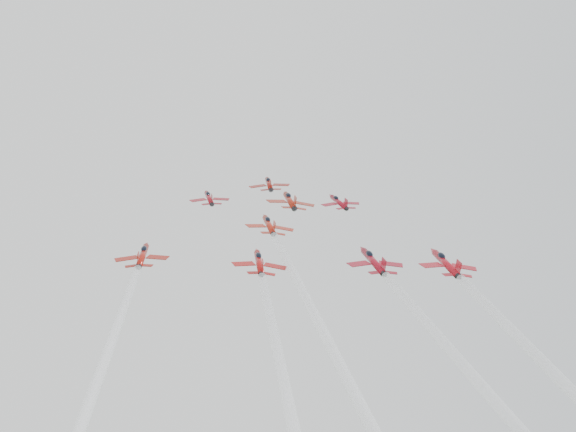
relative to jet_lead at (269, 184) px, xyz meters
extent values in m
cylinder|color=maroon|center=(0.00, -0.35, -0.24)|extent=(1.11, 9.66, 5.24)
cone|color=maroon|center=(0.00, 5.26, 2.34)|extent=(1.11, 2.49, 1.94)
cone|color=black|center=(0.00, -5.50, -2.61)|extent=(1.11, 1.57, 1.52)
ellipsoid|color=black|center=(0.00, 1.56, 1.19)|extent=(1.01, 2.40, 1.76)
cube|color=maroon|center=(-2.73, -1.06, -0.62)|extent=(4.18, 2.80, 0.85)
cube|color=maroon|center=(2.73, -1.06, -0.62)|extent=(4.18, 2.80, 0.85)
cube|color=maroon|center=(0.00, -4.90, -1.00)|extent=(0.12, 2.50, 2.60)
cube|color=maroon|center=(-1.42, -4.58, -2.19)|extent=(2.01, 1.39, 0.50)
cube|color=maroon|center=(1.42, -4.58, -2.19)|extent=(2.01, 1.39, 0.50)
cylinder|color=maroon|center=(-14.06, -12.32, -5.74)|extent=(0.98, 8.52, 4.62)
cone|color=maroon|center=(-14.06, -7.37, -3.47)|extent=(0.98, 2.19, 1.71)
cone|color=black|center=(-14.06, -16.86, -7.83)|extent=(0.98, 1.38, 1.34)
ellipsoid|color=black|center=(-14.06, -10.64, -4.48)|extent=(0.89, 2.12, 1.55)
cube|color=maroon|center=(-16.47, -12.95, -6.08)|extent=(3.69, 2.47, 0.75)
cube|color=maroon|center=(-11.65, -12.95, -6.08)|extent=(3.69, 2.47, 0.75)
cube|color=maroon|center=(-14.06, -16.33, -6.41)|extent=(0.11, 2.21, 2.29)
cube|color=maroon|center=(-15.31, -16.04, -7.46)|extent=(1.77, 1.23, 0.44)
cube|color=maroon|center=(-12.81, -16.04, -7.46)|extent=(1.77, 1.23, 0.44)
cylinder|color=#A11F0F|center=(3.08, -13.01, -6.06)|extent=(1.23, 10.67, 5.79)
cone|color=#A11F0F|center=(3.08, -6.82, -3.22)|extent=(1.23, 2.75, 2.14)
cone|color=black|center=(3.08, -18.70, -8.68)|extent=(1.23, 1.73, 1.68)
ellipsoid|color=black|center=(3.08, -10.91, -4.48)|extent=(1.12, 2.65, 1.94)
cube|color=#A11F0F|center=(0.06, -13.80, -6.49)|extent=(4.62, 3.09, 0.94)
cube|color=#A11F0F|center=(6.10, -13.80, -6.49)|extent=(4.62, 3.09, 0.94)
cube|color=#A11F0F|center=(3.08, -18.04, -6.90)|extent=(0.13, 2.76, 2.87)
cube|color=#A11F0F|center=(1.51, -17.68, -8.21)|extent=(2.22, 1.54, 0.55)
cube|color=#A11F0F|center=(4.64, -17.68, -8.21)|extent=(2.22, 1.54, 0.55)
cylinder|color=maroon|center=(13.77, -13.28, -6.19)|extent=(1.00, 8.69, 4.71)
cone|color=maroon|center=(13.77, -8.24, -3.87)|extent=(1.00, 2.24, 1.75)
cone|color=black|center=(13.77, -17.92, -8.32)|extent=(1.00, 1.41, 1.37)
ellipsoid|color=black|center=(13.77, -11.57, -4.90)|extent=(0.91, 2.16, 1.58)
cube|color=maroon|center=(11.32, -13.93, -6.53)|extent=(3.76, 2.52, 0.77)
cube|color=maroon|center=(16.23, -13.93, -6.53)|extent=(3.76, 2.52, 0.77)
cube|color=maroon|center=(13.77, -17.38, -6.87)|extent=(0.11, 2.25, 2.34)
cube|color=maroon|center=(12.50, -17.09, -7.94)|extent=(1.81, 1.25, 0.45)
cube|color=maroon|center=(15.05, -17.09, -7.94)|extent=(1.81, 1.25, 0.45)
cylinder|color=#B22111|center=(-3.11, -28.44, -13.16)|extent=(1.08, 9.35, 5.07)
cone|color=#B22111|center=(-3.11, -23.02, -10.66)|extent=(1.08, 2.41, 1.88)
cone|color=black|center=(-3.11, -33.43, -15.45)|extent=(1.08, 1.52, 1.47)
ellipsoid|color=black|center=(-3.11, -26.60, -11.77)|extent=(0.98, 2.33, 1.70)
cube|color=#B22111|center=(-5.75, -29.14, -13.53)|extent=(4.05, 2.71, 0.83)
cube|color=#B22111|center=(-0.46, -29.14, -13.53)|extent=(4.05, 2.71, 0.83)
cube|color=#B22111|center=(-3.11, -32.85, -13.89)|extent=(0.12, 2.42, 2.52)
cube|color=#B22111|center=(-4.48, -32.54, -15.04)|extent=(1.94, 1.35, 0.48)
cube|color=#B22111|center=(-1.73, -32.54, -15.04)|extent=(1.94, 1.35, 0.48)
cylinder|color=white|center=(-3.11, -73.83, -34.03)|extent=(1.37, 80.67, 38.08)
cylinder|color=#A4190F|center=(-24.95, -43.46, -20.07)|extent=(0.99, 8.63, 4.68)
cone|color=#A4190F|center=(-24.95, -38.45, -17.76)|extent=(0.99, 2.22, 1.73)
cone|color=black|center=(-24.95, -48.06, -22.18)|extent=(0.99, 1.40, 1.36)
ellipsoid|color=black|center=(-24.95, -41.76, -18.79)|extent=(0.90, 2.15, 1.57)
cube|color=#A4190F|center=(-27.39, -44.10, -20.41)|extent=(3.73, 2.50, 0.76)
cube|color=#A4190F|center=(-22.51, -44.10, -20.41)|extent=(3.73, 2.50, 0.76)
cube|color=#A4190F|center=(-24.95, -47.53, -20.74)|extent=(0.11, 2.23, 2.32)
cube|color=#A4190F|center=(-26.22, -47.24, -21.80)|extent=(1.79, 1.24, 0.44)
cube|color=#A4190F|center=(-23.69, -47.24, -21.80)|extent=(1.79, 1.24, 0.44)
cylinder|color=#AF1210|center=(-6.63, -45.85, -21.16)|extent=(1.02, 8.88, 4.82)
cone|color=#AF1210|center=(-6.63, -40.69, -18.79)|extent=(1.02, 2.29, 1.79)
cone|color=black|center=(-6.63, -50.58, -23.34)|extent=(1.02, 1.44, 1.40)
ellipsoid|color=black|center=(-6.63, -44.10, -19.85)|extent=(0.93, 2.21, 1.62)
cube|color=#AF1210|center=(-9.14, -46.51, -21.52)|extent=(3.85, 2.58, 0.78)
cube|color=#AF1210|center=(-4.11, -46.51, -21.52)|extent=(3.85, 2.58, 0.78)
cube|color=#AF1210|center=(-6.63, -50.04, -21.86)|extent=(0.11, 2.30, 2.39)
cube|color=#AF1210|center=(-7.93, -49.74, -22.95)|extent=(1.85, 1.28, 0.46)
cube|color=#AF1210|center=(-5.32, -49.74, -22.95)|extent=(1.85, 1.28, 0.46)
cylinder|color=maroon|center=(12.27, -44.98, -20.76)|extent=(1.11, 9.65, 5.23)
cone|color=maroon|center=(12.27, -39.37, -18.19)|extent=(1.11, 2.48, 1.94)
cone|color=black|center=(12.27, -50.12, -23.13)|extent=(1.11, 1.57, 1.52)
ellipsoid|color=black|center=(12.27, -43.07, -19.33)|extent=(1.01, 2.40, 1.76)
cube|color=maroon|center=(9.54, -45.69, -21.15)|extent=(4.18, 2.80, 0.85)
cube|color=maroon|center=(14.99, -45.69, -21.15)|extent=(4.18, 2.80, 0.85)
cube|color=maroon|center=(12.27, -49.52, -21.52)|extent=(0.12, 2.50, 2.60)
cube|color=maroon|center=(10.85, -49.20, -22.71)|extent=(2.00, 1.39, 0.50)
cube|color=maroon|center=(13.68, -49.20, -22.71)|extent=(2.00, 1.39, 0.50)
cylinder|color=#B3111D|center=(24.47, -45.61, -21.06)|extent=(1.15, 9.99, 5.42)
cone|color=#B3111D|center=(24.47, -39.81, -18.39)|extent=(1.15, 2.57, 2.01)
cone|color=black|center=(24.47, -50.93, -23.50)|extent=(1.15, 1.62, 1.57)
ellipsoid|color=black|center=(24.47, -43.64, -19.57)|extent=(1.05, 2.48, 1.82)
cube|color=#B3111D|center=(21.64, -46.35, -21.45)|extent=(4.32, 2.90, 0.88)
cube|color=#B3111D|center=(27.29, -46.35, -21.45)|extent=(4.32, 2.90, 0.88)
cube|color=#B3111D|center=(24.47, -50.32, -21.84)|extent=(0.13, 2.59, 2.69)
cube|color=#B3111D|center=(23.00, -49.98, -23.07)|extent=(2.07, 1.44, 0.51)
cube|color=#B3111D|center=(25.93, -49.98, -23.07)|extent=(2.07, 1.44, 0.51)
camera|label=1|loc=(-16.43, -147.00, -26.79)|focal=40.00mm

